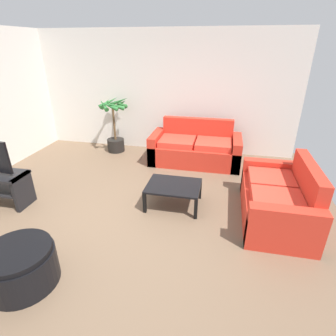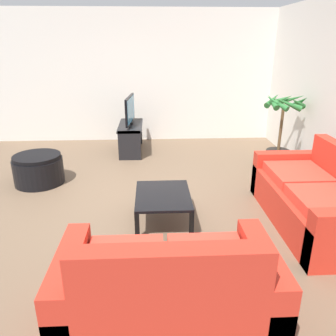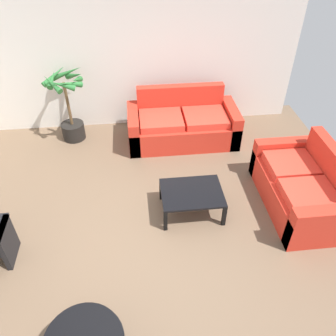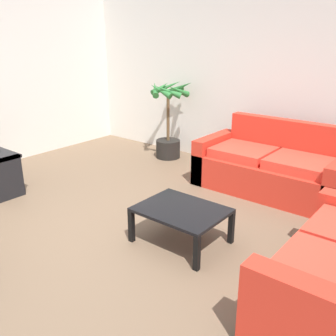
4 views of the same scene
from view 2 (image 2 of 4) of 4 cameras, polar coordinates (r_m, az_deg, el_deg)
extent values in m
plane|color=brown|center=(4.78, -7.03, -4.86)|extent=(6.60, 6.60, 0.00)
cube|color=silver|center=(7.35, -5.97, 15.12)|extent=(0.06, 6.00, 2.70)
cube|color=red|center=(4.35, 23.27, -6.19)|extent=(1.90, 0.90, 0.42)
cube|color=red|center=(5.02, 19.33, -0.81)|extent=(0.18, 0.90, 0.62)
cube|color=red|center=(4.54, 21.15, -1.02)|extent=(0.73, 0.66, 0.12)
cube|color=red|center=(3.91, 25.53, -5.19)|extent=(0.73, 0.66, 0.12)
cube|color=red|center=(2.76, -0.12, -21.12)|extent=(0.90, 1.62, 0.42)
cube|color=red|center=(2.19, 0.38, -18.79)|extent=(0.16, 1.26, 0.48)
cube|color=red|center=(2.77, -16.14, -19.32)|extent=(0.90, 0.18, 0.62)
cube|color=red|center=(2.82, 15.51, -18.38)|extent=(0.90, 0.18, 0.62)
cube|color=red|center=(2.64, -7.33, -16.09)|extent=(0.66, 0.59, 0.12)
cube|color=red|center=(2.66, 6.89, -15.69)|extent=(0.66, 0.59, 0.12)
cube|color=black|center=(6.60, -6.40, 7.19)|extent=(1.10, 0.45, 0.04)
cube|color=black|center=(6.67, -6.31, 4.86)|extent=(1.02, 0.39, 0.03)
cube|color=black|center=(7.17, -6.10, 6.21)|extent=(0.06, 0.41, 0.54)
cube|color=black|center=(6.17, -6.56, 3.79)|extent=(0.06, 0.41, 0.54)
cube|color=black|center=(6.54, -6.51, 9.86)|extent=(0.90, 0.13, 0.51)
cube|color=teal|center=(6.53, -6.32, 9.87)|extent=(0.85, 0.09, 0.46)
cylinder|color=black|center=(6.59, -6.41, 7.53)|extent=(0.10, 0.10, 0.04)
cube|color=black|center=(3.97, -0.86, -4.68)|extent=(0.84, 0.64, 0.03)
cube|color=black|center=(4.40, -4.92, -4.71)|extent=(0.05, 0.05, 0.34)
cube|color=black|center=(3.71, -5.27, -9.93)|extent=(0.05, 0.05, 0.34)
cube|color=black|center=(4.42, 2.82, -4.55)|extent=(0.05, 0.05, 0.34)
cube|color=black|center=(3.73, 4.02, -9.71)|extent=(0.05, 0.05, 0.34)
cylinder|color=black|center=(6.14, 18.10, 1.58)|extent=(0.40, 0.40, 0.30)
cylinder|color=brown|center=(5.99, 18.68, 6.50)|extent=(0.05, 0.05, 0.79)
cone|color=#296D31|center=(5.69, 19.74, 10.28)|extent=(0.15, 0.46, 0.26)
cone|color=#296D31|center=(5.81, 21.19, 10.29)|extent=(0.38, 0.41, 0.26)
cone|color=#296D31|center=(5.98, 21.72, 10.49)|extent=(0.55, 0.16, 0.29)
cone|color=#296D31|center=(6.13, 20.12, 10.90)|extent=(0.42, 0.41, 0.27)
cone|color=#296D31|center=(6.08, 18.78, 10.99)|extent=(0.15, 0.38, 0.22)
cone|color=#296D31|center=(5.99, 17.38, 11.02)|extent=(0.36, 0.37, 0.24)
cone|color=#296D31|center=(5.82, 17.34, 10.76)|extent=(0.42, 0.13, 0.24)
cone|color=#296D31|center=(5.73, 18.05, 10.53)|extent=(0.40, 0.34, 0.25)
cylinder|color=black|center=(5.50, -21.15, -0.46)|extent=(0.74, 0.74, 0.39)
cylinder|color=black|center=(5.43, -21.45, 1.76)|extent=(0.70, 0.70, 0.06)
camera|label=1|loc=(4.54, -56.30, 16.14)|focal=28.50mm
camera|label=3|loc=(5.53, -45.65, 30.75)|focal=36.39mm
camera|label=4|loc=(3.01, -61.73, 8.35)|focal=40.38mm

